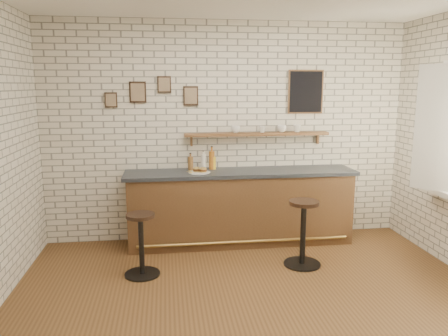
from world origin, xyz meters
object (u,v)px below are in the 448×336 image
(bitters_bottle_amber, at_px, (212,160))
(shelf_cup_c, at_px, (282,129))
(ciabatta_sandwich, at_px, (200,170))
(bitters_bottle_white, at_px, (203,162))
(bitters_bottle_brown, at_px, (191,163))
(shelf_cup_d, at_px, (297,128))
(bar_stool_right, at_px, (303,231))
(shelf_cup_a, at_px, (236,129))
(condiment_bottle_yellow, at_px, (213,163))
(sandwich_plate, at_px, (199,172))
(bar_counter, at_px, (240,207))
(shelf_cup_b, at_px, (262,129))
(bar_stool_left, at_px, (141,243))

(bitters_bottle_amber, xyz_separation_m, shelf_cup_c, (0.98, 0.04, 0.41))
(ciabatta_sandwich, distance_m, bitters_bottle_white, 0.24)
(bitters_bottle_brown, bearing_deg, ciabatta_sandwich, -64.14)
(shelf_cup_d, bearing_deg, bitters_bottle_white, 170.22)
(bitters_bottle_brown, distance_m, bitters_bottle_white, 0.18)
(bitters_bottle_amber, distance_m, shelf_cup_d, 1.27)
(shelf_cup_c, bearing_deg, bar_stool_right, -165.22)
(bar_stool_right, height_order, shelf_cup_a, shelf_cup_a)
(shelf_cup_c, bearing_deg, condiment_bottle_yellow, 106.96)
(ciabatta_sandwich, xyz_separation_m, bitters_bottle_amber, (0.18, 0.22, 0.09))
(bar_stool_right, bearing_deg, sandwich_plate, 145.84)
(sandwich_plate, height_order, bitters_bottle_amber, bitters_bottle_amber)
(bar_counter, height_order, shelf_cup_d, shelf_cup_d)
(bar_stool_right, bearing_deg, ciabatta_sandwich, 145.65)
(bitters_bottle_brown, bearing_deg, shelf_cup_b, 2.38)
(ciabatta_sandwich, distance_m, shelf_cup_c, 1.29)
(sandwich_plate, distance_m, bitters_bottle_brown, 0.26)
(bar_counter, relative_size, bar_stool_right, 3.88)
(shelf_cup_a, bearing_deg, shelf_cup_b, -9.61)
(bitters_bottle_white, bearing_deg, condiment_bottle_yellow, 0.00)
(condiment_bottle_yellow, relative_size, shelf_cup_d, 1.98)
(shelf_cup_b, bearing_deg, bar_stool_right, -121.61)
(bitters_bottle_brown, height_order, shelf_cup_c, shelf_cup_c)
(bar_stool_right, height_order, shelf_cup_b, shelf_cup_b)
(bitters_bottle_white, bearing_deg, ciabatta_sandwich, -106.75)
(bar_stool_right, xyz_separation_m, shelf_cup_b, (-0.28, 1.06, 1.11))
(bar_stool_left, bearing_deg, bitters_bottle_white, 52.71)
(bar_counter, distance_m, condiment_bottle_yellow, 0.71)
(shelf_cup_a, bearing_deg, condiment_bottle_yellow, 177.93)
(shelf_cup_a, bearing_deg, shelf_cup_d, -9.61)
(bar_stool_left, height_order, shelf_cup_c, shelf_cup_c)
(bitters_bottle_white, distance_m, bitters_bottle_amber, 0.12)
(bitters_bottle_white, bearing_deg, bitters_bottle_brown, -180.00)
(ciabatta_sandwich, relative_size, shelf_cup_d, 1.83)
(bar_counter, height_order, bitters_bottle_amber, bitters_bottle_amber)
(bitters_bottle_brown, relative_size, bitters_bottle_white, 0.89)
(sandwich_plate, height_order, ciabatta_sandwich, ciabatta_sandwich)
(bitters_bottle_brown, height_order, bitters_bottle_white, bitters_bottle_white)
(shelf_cup_c, bearing_deg, bitters_bottle_white, 106.65)
(shelf_cup_b, bearing_deg, shelf_cup_c, -46.39)
(bitters_bottle_white, relative_size, shelf_cup_a, 2.14)
(sandwich_plate, height_order, bitters_bottle_white, bitters_bottle_white)
(sandwich_plate, distance_m, bar_stool_left, 1.27)
(ciabatta_sandwich, xyz_separation_m, bitters_bottle_brown, (-0.11, 0.22, 0.05))
(bar_counter, relative_size, shelf_cup_b, 33.87)
(bar_stool_left, height_order, shelf_cup_b, shelf_cup_b)
(sandwich_plate, xyz_separation_m, condiment_bottle_yellow, (0.21, 0.22, 0.09))
(sandwich_plate, distance_m, condiment_bottle_yellow, 0.32)
(shelf_cup_b, bearing_deg, shelf_cup_d, -46.39)
(bitters_bottle_amber, height_order, shelf_cup_c, shelf_cup_c)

